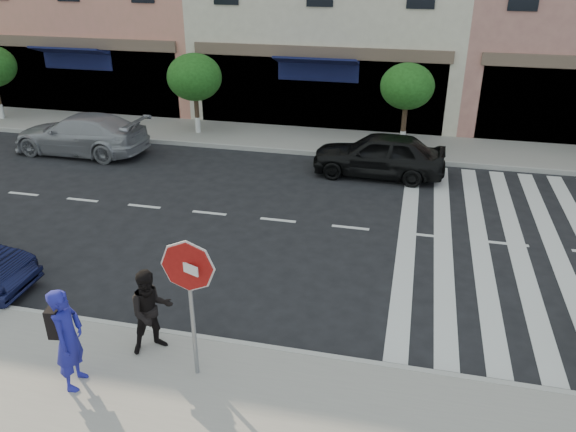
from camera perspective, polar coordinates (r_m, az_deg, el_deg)
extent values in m
plane|color=black|center=(12.09, -5.72, -8.50)|extent=(120.00, 120.00, 0.00)
cube|color=gray|center=(9.41, -13.47, -20.46)|extent=(60.00, 4.50, 0.15)
cube|color=gray|center=(21.77, 3.54, 7.60)|extent=(60.00, 3.00, 0.15)
cylinder|color=silver|center=(27.45, -27.12, 9.46)|extent=(0.20, 0.20, 0.60)
cylinder|color=#473323|center=(22.68, -9.24, 10.35)|extent=(0.18, 0.18, 1.60)
cylinder|color=silver|center=(22.81, -9.15, 9.15)|extent=(0.20, 0.20, 0.60)
ellipsoid|color=#1B4814|center=(22.37, -9.49, 13.75)|extent=(2.10, 2.10, 1.79)
cylinder|color=#473323|center=(21.04, 11.68, 9.13)|extent=(0.18, 0.18, 1.71)
cylinder|color=silver|center=(21.19, 11.55, 7.69)|extent=(0.20, 0.20, 0.60)
ellipsoid|color=#1B4814|center=(20.70, 12.02, 12.78)|extent=(1.90, 1.90, 1.62)
cylinder|color=gray|center=(9.43, -9.68, -10.01)|extent=(0.10, 0.10, 2.33)
cylinder|color=white|center=(8.91, -10.14, -5.05)|extent=(0.85, 0.35, 0.91)
cylinder|color=#9E1411|center=(8.89, -10.19, -5.11)|extent=(0.80, 0.34, 0.85)
cube|color=white|center=(8.87, -10.27, -5.20)|extent=(0.45, 0.20, 0.17)
imported|color=navy|center=(9.89, -21.39, -11.53)|extent=(0.53, 0.72, 1.83)
imported|color=black|center=(10.32, -13.74, -9.37)|extent=(1.00, 0.98, 1.62)
imported|color=gray|center=(21.76, -20.34, 7.82)|extent=(5.00, 2.17, 1.43)
imported|color=black|center=(18.51, 9.20, 6.18)|extent=(4.28, 1.80, 1.44)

